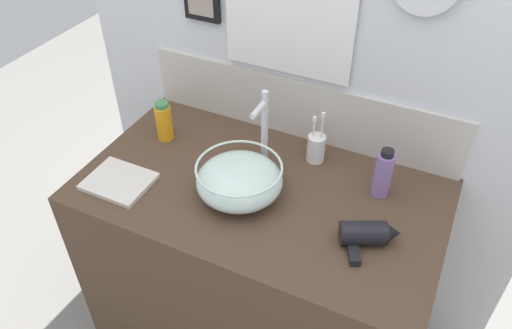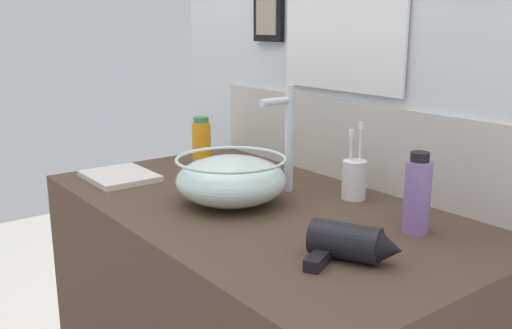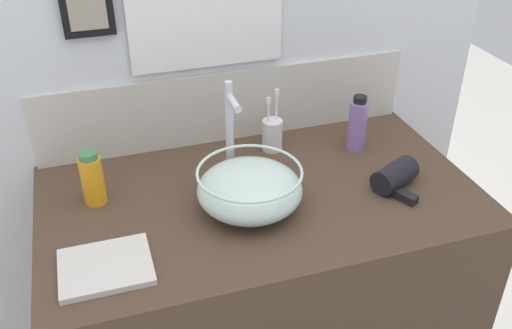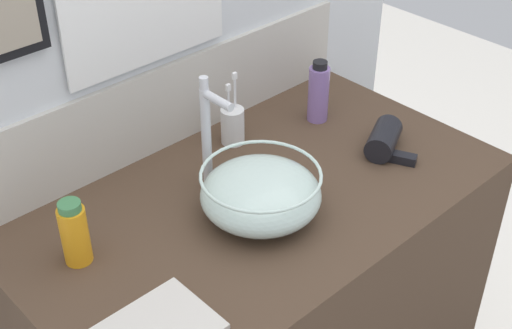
# 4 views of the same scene
# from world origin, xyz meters

# --- Properties ---
(back_panel) EXTENTS (1.74, 0.09, 2.34)m
(back_panel) POSITION_xyz_m (-0.00, 0.37, 1.17)
(back_panel) COLOR silver
(back_panel) RESTS_ON ground
(glass_bowl_sink) EXTENTS (0.28, 0.28, 0.12)m
(glass_bowl_sink) POSITION_xyz_m (-0.05, -0.05, 0.99)
(glass_bowl_sink) COLOR silver
(glass_bowl_sink) RESTS_ON vanity_counter
(faucet) EXTENTS (0.02, 0.10, 0.29)m
(faucet) POSITION_xyz_m (-0.05, 0.13, 1.08)
(faucet) COLOR silver
(faucet) RESTS_ON vanity_counter
(hair_drier) EXTENTS (0.19, 0.18, 0.07)m
(hair_drier) POSITION_xyz_m (0.38, -0.07, 0.96)
(hair_drier) COLOR black
(hair_drier) RESTS_ON vanity_counter
(toothbrush_cup) EXTENTS (0.06, 0.06, 0.20)m
(toothbrush_cup) POSITION_xyz_m (0.11, 0.22, 0.98)
(toothbrush_cup) COLOR white
(toothbrush_cup) RESTS_ON vanity_counter
(spray_bottle) EXTENTS (0.06, 0.06, 0.18)m
(spray_bottle) POSITION_xyz_m (0.36, 0.15, 1.01)
(spray_bottle) COLOR #8C6BB2
(spray_bottle) RESTS_ON vanity_counter
(shampoo_bottle) EXTENTS (0.06, 0.06, 0.15)m
(shampoo_bottle) POSITION_xyz_m (-0.44, 0.10, 1.00)
(shampoo_bottle) COLOR orange
(shampoo_bottle) RESTS_ON vanity_counter
(hand_towel) EXTENTS (0.21, 0.17, 0.02)m
(hand_towel) POSITION_xyz_m (-0.44, -0.18, 0.93)
(hand_towel) COLOR silver
(hand_towel) RESTS_ON vanity_counter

